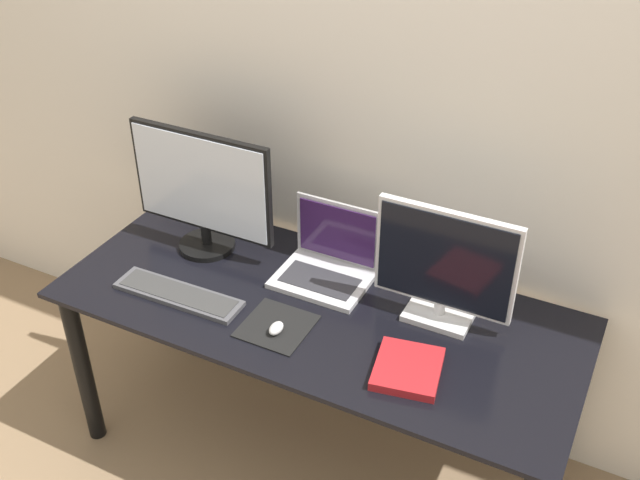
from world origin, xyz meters
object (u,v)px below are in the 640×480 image
monitor_left (202,191)px  keyboard (178,294)px  laptop (329,260)px  book (408,369)px  mouse (276,328)px  monitor_right (444,267)px

monitor_left → keyboard: (0.08, -0.29, -0.23)m
laptop → book: 0.53m
monitor_left → book: monitor_left is taller
monitor_left → keyboard: bearing=-74.7°
mouse → book: mouse is taller
monitor_right → book: (0.00, -0.28, -0.18)m
book → monitor_right: bearing=90.5°
monitor_right → laptop: (-0.41, 0.05, -0.13)m
monitor_left → book: 0.95m
keyboard → monitor_left: bearing=105.3°
mouse → book: bearing=3.0°
keyboard → mouse: bearing=-2.3°
book → laptop: bearing=141.9°
laptop → mouse: 0.35m
monitor_right → book: bearing=-89.5°
monitor_left → mouse: (0.46, -0.30, -0.21)m
monitor_right → mouse: monitor_right is taller
book → mouse: bearing=-177.0°
book → keyboard: bearing=-179.5°
monitor_left → mouse: size_ratio=8.73×
monitor_right → keyboard: monitor_right is taller
monitor_right → laptop: 0.44m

